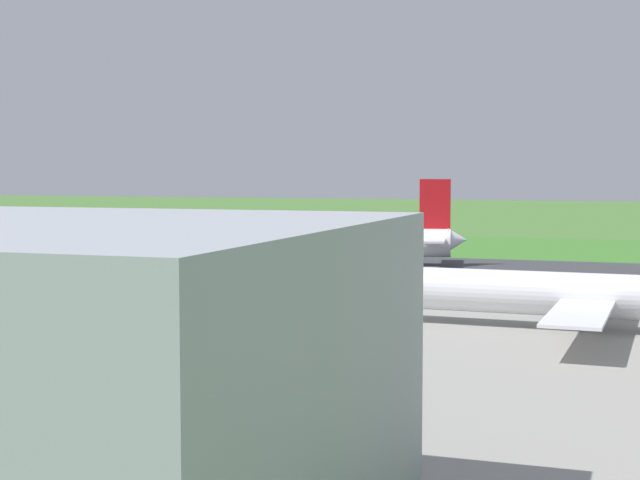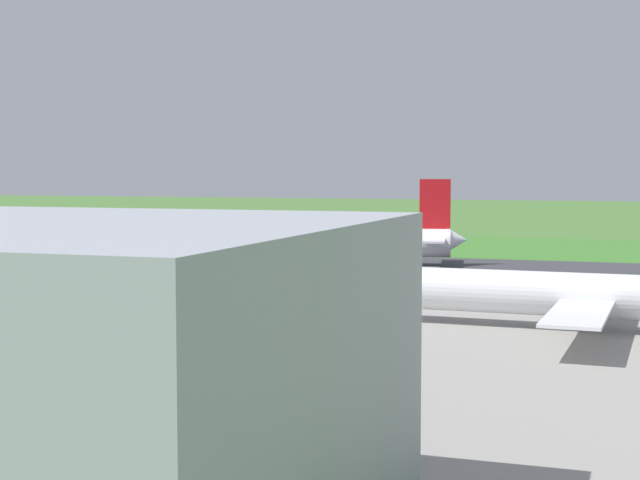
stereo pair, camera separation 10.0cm
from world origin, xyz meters
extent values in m
plane|color=#477233|center=(0.00, 0.00, 0.00)|extent=(800.00, 800.00, 0.00)
cube|color=#38383D|center=(0.00, 0.00, 0.03)|extent=(600.00, 40.38, 0.06)
cube|color=gray|center=(0.00, 61.23, 0.03)|extent=(440.00, 110.00, 0.05)
cube|color=#3C782B|center=(0.00, -42.65, 0.02)|extent=(600.00, 80.00, 0.04)
cylinder|color=white|center=(-2.25, 0.00, 4.20)|extent=(48.17, 13.55, 5.20)
cone|color=white|center=(22.86, 4.48, 4.20)|extent=(3.82, 5.39, 4.94)
cone|color=white|center=(-27.06, -4.43, 4.80)|extent=(4.22, 4.97, 4.42)
cube|color=red|center=(-23.04, -3.71, 11.30)|extent=(5.60, 1.48, 9.00)
cube|color=white|center=(-24.00, 1.70, 5.00)|extent=(5.52, 9.56, 0.36)
cube|color=white|center=(-22.07, -9.12, 5.00)|extent=(5.52, 9.56, 0.36)
cube|color=white|center=(-5.16, 10.65, 3.80)|extent=(9.77, 22.71, 0.35)
cube|color=white|center=(-1.30, -11.00, 3.80)|extent=(9.77, 22.71, 0.35)
cylinder|color=#23284C|center=(-2.09, 7.65, 1.32)|extent=(4.92, 3.55, 2.80)
cylinder|color=#23284C|center=(0.55, -7.12, 1.32)|extent=(4.92, 3.55, 2.80)
cylinder|color=black|center=(15.71, 3.20, 1.71)|extent=(0.70, 0.70, 3.42)
cylinder|color=black|center=(-5.90, 3.41, 1.71)|extent=(0.70, 0.70, 3.42)
cylinder|color=black|center=(-4.50, -4.46, 1.71)|extent=(0.70, 0.70, 3.42)
cylinder|color=red|center=(-2.25, 0.00, 4.72)|extent=(26.91, 9.78, 5.23)
cylinder|color=white|center=(-52.86, 60.66, 3.90)|extent=(44.73, 6.24, 4.83)
cone|color=white|center=(-29.18, 59.91, 3.90)|extent=(2.93, 4.68, 4.59)
cube|color=white|center=(-53.46, 70.91, 3.53)|extent=(6.22, 20.61, 0.33)
cube|color=white|center=(-54.11, 50.48, 3.53)|extent=(6.22, 20.61, 0.33)
cylinder|color=black|center=(-52.86, 60.66, 0.74)|extent=(0.74, 0.74, 1.49)
cylinder|color=white|center=(14.45, 57.21, 3.37)|extent=(38.74, 8.19, 4.17)
cone|color=white|center=(-5.90, 55.06, 3.37)|extent=(2.81, 4.19, 3.96)
cube|color=white|center=(16.17, 48.51, 3.05)|extent=(6.64, 18.06, 0.28)
cube|color=white|center=(14.32, 66.07, 3.05)|extent=(6.64, 18.06, 0.28)
cylinder|color=black|center=(14.45, 57.21, 0.64)|extent=(0.64, 0.64, 1.28)
cube|color=silver|center=(-46.31, 16.39, 0.70)|extent=(3.86, 4.48, 0.75)
cube|color=#2D333D|center=(-46.43, 16.23, 1.35)|extent=(2.64, 2.78, 0.55)
cylinder|color=black|center=(-46.22, 18.03, 0.32)|extent=(0.54, 0.65, 0.64)
cylinder|color=black|center=(-44.82, 17.07, 0.32)|extent=(0.54, 0.65, 0.64)
cylinder|color=black|center=(-47.80, 15.72, 0.32)|extent=(0.54, 0.65, 0.64)
cylinder|color=black|center=(-46.40, 14.76, 0.32)|extent=(0.54, 0.65, 0.64)
cylinder|color=slate|center=(9.97, -46.98, 1.06)|extent=(0.10, 0.10, 2.11)
cube|color=red|center=(9.97, -47.00, 2.41)|extent=(0.60, 0.04, 0.60)
cone|color=orange|center=(14.38, -39.72, 0.28)|extent=(0.40, 0.40, 0.55)
camera|label=1|loc=(-59.33, 166.62, 17.31)|focal=53.59mm
camera|label=2|loc=(-59.42, 166.59, 17.31)|focal=53.59mm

